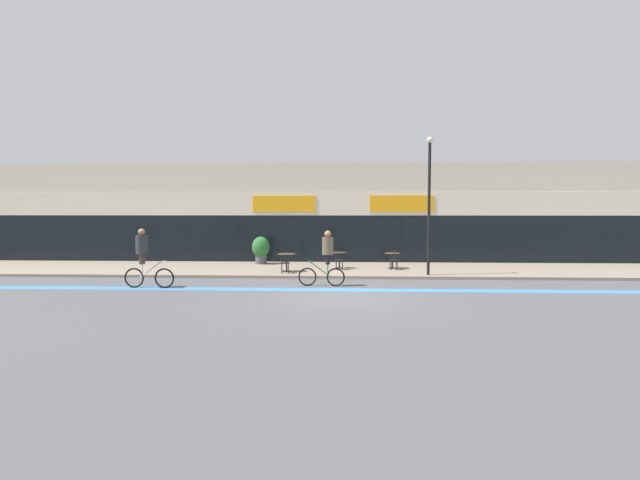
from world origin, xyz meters
TOP-DOWN VIEW (x-y plane):
  - ground_plane at (0.00, 0.00)m, footprint 120.00×120.00m
  - sidewalk_slab at (0.00, 7.25)m, footprint 40.00×5.50m
  - storefront_facade at (0.00, 11.96)m, footprint 40.00×4.06m
  - bike_lane_stripe at (0.00, 1.73)m, footprint 36.00×0.70m
  - bistro_table_0 at (-2.42, 5.90)m, footprint 0.79×0.79m
  - bistro_table_1 at (-0.13, 7.27)m, footprint 0.61×0.61m
  - bistro_table_2 at (2.31, 7.33)m, footprint 0.71×0.71m
  - cafe_chair_0_near at (-2.42, 5.28)m, footprint 0.43×0.59m
  - cafe_chair_1_near at (-0.14, 6.64)m, footprint 0.41×0.58m
  - cafe_chair_2_near at (2.31, 6.70)m, footprint 0.43×0.59m
  - planter_pot at (-4.06, 8.94)m, footprint 0.88×0.88m
  - lamp_post at (3.55, 5.06)m, footprint 0.26×0.26m
  - cyclist_0 at (-0.59, 2.58)m, footprint 1.72×0.51m
  - cyclist_1 at (-7.09, 1.87)m, footprint 1.83×0.48m

SIDE VIEW (x-z plane):
  - ground_plane at x=0.00m, z-range 0.00..0.00m
  - bike_lane_stripe at x=0.00m, z-range 0.00..0.01m
  - sidewalk_slab at x=0.00m, z-range 0.00..0.12m
  - bistro_table_2 at x=2.31m, z-range 0.27..0.98m
  - bistro_table_1 at x=-0.13m, z-range 0.27..1.00m
  - cafe_chair_0_near at x=-2.42m, z-range 0.19..1.09m
  - cafe_chair_1_near at x=-0.14m, z-range 0.19..1.09m
  - cafe_chair_2_near at x=2.31m, z-range 0.19..1.09m
  - bistro_table_0 at x=-2.42m, z-range 0.29..1.07m
  - planter_pot at x=-4.06m, z-range 0.18..1.54m
  - cyclist_0 at x=-0.59m, z-range 0.15..2.19m
  - cyclist_1 at x=-7.09m, z-range 0.14..2.27m
  - storefront_facade at x=0.00m, z-range -0.01..5.21m
  - lamp_post at x=3.55m, z-range 0.53..6.18m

